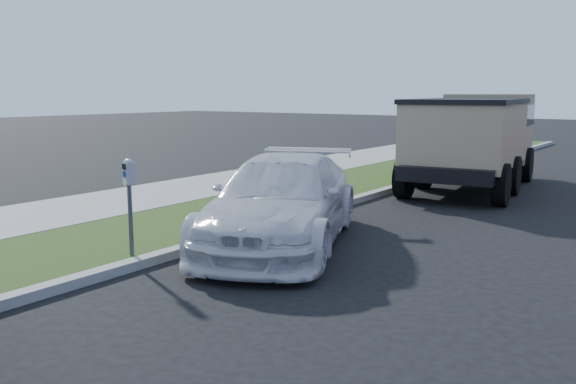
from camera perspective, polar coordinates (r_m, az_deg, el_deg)
The scene contains 5 objects.
ground at distance 9.32m, azimuth 3.52°, elevation -7.71°, with size 120.00×120.00×0.00m, color black.
streetside at distance 14.27m, azimuth -11.42°, elevation -1.60°, with size 6.12×50.00×0.15m.
parking_meter at distance 9.94m, azimuth -14.65°, elevation 0.58°, with size 0.25×0.20×1.55m.
white_wagon at distance 11.04m, azimuth -0.39°, elevation -0.77°, with size 2.22×5.46×1.58m, color silver.
dump_truck at distance 18.35m, azimuth 17.08°, elevation 5.08°, with size 3.46×7.08×2.67m.
Camera 1 is at (4.67, -7.59, 2.72)m, focal length 38.00 mm.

